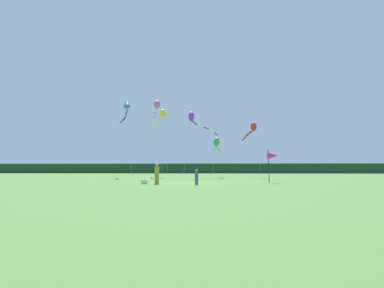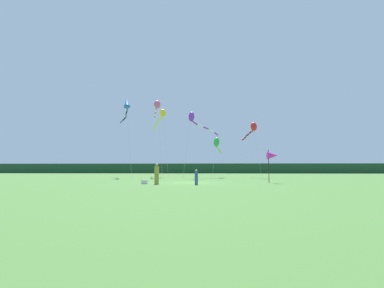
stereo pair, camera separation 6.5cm
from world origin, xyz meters
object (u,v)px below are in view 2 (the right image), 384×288
object	(u,v)px
banner_flag_pole	(272,156)
kite_green	(217,143)
kite_rainbow	(157,106)
kite_yellow	(162,115)
kite_red	(253,128)
kite_purple	(195,119)
person_adult	(157,172)
kite_blue	(126,105)
person_child	(196,176)
cooler_box	(144,182)

from	to	relation	value
banner_flag_pole	kite_green	size ratio (longest dim) A/B	0.46
kite_rainbow	kite_yellow	xyz separation A→B (m)	(0.34, 2.34, -0.98)
banner_flag_pole	kite_yellow	bearing A→B (deg)	127.31
kite_yellow	kite_red	bearing A→B (deg)	-15.44
kite_rainbow	kite_green	xyz separation A→B (m)	(8.82, -1.33, -5.81)
kite_yellow	kite_purple	xyz separation A→B (m)	(5.40, -4.63, -1.59)
kite_red	person_adult	bearing A→B (deg)	-124.53
kite_yellow	kite_blue	world-z (taller)	kite_blue
kite_blue	person_child	bearing A→B (deg)	-57.06
cooler_box	kite_rainbow	xyz separation A→B (m)	(-2.12, 16.68, 10.46)
kite_purple	kite_blue	size ratio (longest dim) A/B	0.79
person_child	kite_blue	distance (m)	22.24
kite_blue	kite_green	world-z (taller)	kite_blue
cooler_box	kite_blue	size ratio (longest dim) A/B	0.04
cooler_box	kite_purple	bearing A→B (deg)	75.84
kite_red	kite_yellow	size ratio (longest dim) A/B	0.73
person_adult	cooler_box	bearing A→B (deg)	167.79
cooler_box	kite_blue	distance (m)	20.01
person_child	kite_rainbow	bearing A→B (deg)	110.21
kite_blue	kite_green	xyz separation A→B (m)	(13.20, -0.50, -5.71)
person_adult	kite_yellow	xyz separation A→B (m)	(-2.84, 19.25, 8.70)
banner_flag_pole	kite_red	xyz separation A→B (m)	(0.66, 13.13, 4.51)
banner_flag_pole	kite_red	distance (m)	13.90
kite_green	banner_flag_pole	bearing A→B (deg)	-71.66
kite_rainbow	kite_blue	bearing A→B (deg)	-169.28
kite_green	person_child	bearing A→B (deg)	-98.27
person_adult	kite_rainbow	bearing A→B (deg)	100.66
banner_flag_pole	kite_yellow	size ratio (longest dim) A/B	0.28
person_adult	kite_purple	xyz separation A→B (m)	(2.56, 14.61, 7.11)
person_adult	kite_rainbow	distance (m)	19.74
person_adult	kite_purple	size ratio (longest dim) A/B	0.19
kite_blue	banner_flag_pole	bearing A→B (deg)	-37.93
kite_rainbow	kite_purple	xyz separation A→B (m)	(5.74, -2.29, -2.57)
person_adult	kite_green	distance (m)	17.01
kite_red	kite_purple	distance (m)	8.24
person_child	kite_green	distance (m)	16.92
kite_rainbow	kite_purple	bearing A→B (deg)	-21.76
kite_blue	kite_rainbow	bearing A→B (deg)	10.72
cooler_box	kite_green	world-z (taller)	kite_green
person_adult	kite_blue	world-z (taller)	kite_blue
person_adult	kite_purple	distance (m)	16.45
kite_purple	kite_yellow	bearing A→B (deg)	139.41
kite_yellow	kite_green	xyz separation A→B (m)	(8.48, -3.67, -4.84)
cooler_box	kite_blue	world-z (taller)	kite_blue
kite_red	kite_purple	size ratio (longest dim) A/B	0.86
kite_rainbow	kite_red	bearing A→B (deg)	-5.75
person_adult	kite_red	world-z (taller)	kite_red
person_adult	kite_rainbow	world-z (taller)	kite_rainbow
cooler_box	banner_flag_pole	world-z (taller)	banner_flag_pole
kite_rainbow	kite_blue	size ratio (longest dim) A/B	0.99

